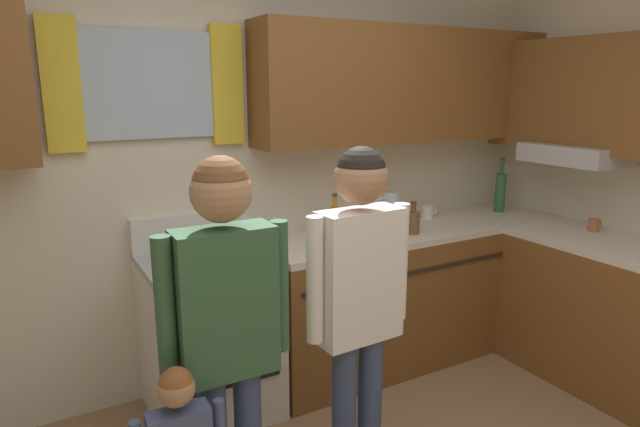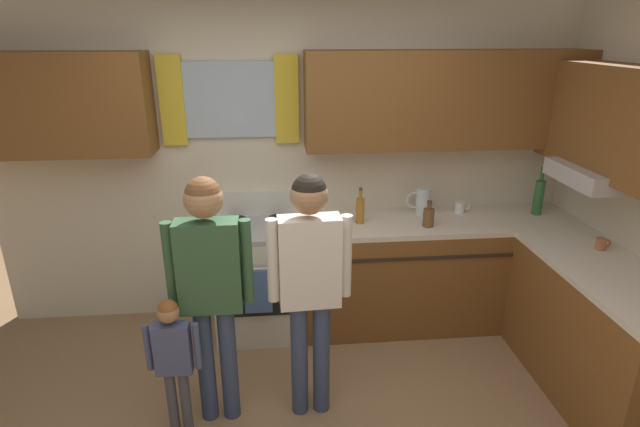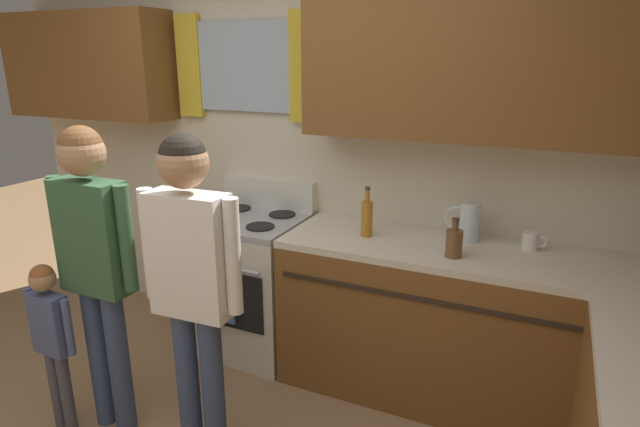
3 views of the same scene
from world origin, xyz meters
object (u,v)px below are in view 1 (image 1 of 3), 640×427
bottle_squat_brown (413,222)px  bottle_oil_amber (334,223)px  adult_in_plaid (359,289)px  cup_terracotta (594,225)px  stove_oven (210,333)px  water_pitcher (390,208)px  mug_ceramic_white (428,212)px  bottle_wine_green (500,191)px  adult_holding_child (226,318)px

bottle_squat_brown → bottle_oil_amber: (-0.51, 0.12, 0.03)m
bottle_squat_brown → adult_in_plaid: bearing=-138.7°
bottle_squat_brown → cup_terracotta: size_ratio=1.88×
stove_oven → bottle_squat_brown: bearing=-6.0°
bottle_oil_amber → water_pitcher: 0.55m
bottle_oil_amber → mug_ceramic_white: bearing=10.2°
bottle_wine_green → adult_holding_child: size_ratio=0.25×
stove_oven → cup_terracotta: bearing=-15.7°
mug_ceramic_white → adult_holding_child: (-1.89, -1.12, 0.05)m
cup_terracotta → stove_oven: bearing=164.3°
stove_oven → adult_in_plaid: (0.33, -0.99, 0.53)m
cup_terracotta → water_pitcher: (-1.03, 0.80, 0.07)m
bottle_wine_green → adult_in_plaid: 2.18m
cup_terracotta → water_pitcher: bearing=142.3°
adult_holding_child → adult_in_plaid: 0.57m
stove_oven → bottle_squat_brown: size_ratio=5.37×
water_pitcher → adult_in_plaid: size_ratio=0.14×
bottle_squat_brown → adult_in_plaid: adult_in_plaid is taller
stove_oven → bottle_wine_green: bearing=1.1°
bottle_wine_green → cup_terracotta: (0.09, -0.70, -0.11)m
adult_holding_child → bottle_oil_amber: bearing=43.1°
bottle_squat_brown → bottle_oil_amber: bottle_oil_amber is taller
water_pitcher → bottle_wine_green: bearing=-5.6°
bottle_wine_green → water_pitcher: (-0.93, 0.09, -0.04)m
bottle_oil_amber → adult_holding_child: adult_holding_child is taller
water_pitcher → adult_holding_child: 1.93m
bottle_squat_brown → adult_holding_child: size_ratio=0.13×
stove_oven → water_pitcher: 1.44m
bottle_squat_brown → mug_ceramic_white: bottle_squat_brown is taller
water_pitcher → adult_in_plaid: adult_in_plaid is taller
bottle_oil_amber → adult_in_plaid: adult_in_plaid is taller
adult_in_plaid → mug_ceramic_white: bearing=40.3°
bottle_wine_green → cup_terracotta: bottle_wine_green is taller
mug_ceramic_white → cup_terracotta: mug_ceramic_white is taller
cup_terracotta → bottle_oil_amber: bearing=157.7°
adult_in_plaid → bottle_oil_amber: bearing=64.5°
bottle_oil_amber → bottle_squat_brown: bearing=-12.8°
bottle_wine_green → adult_holding_child: bearing=-157.5°
water_pitcher → adult_holding_child: adult_holding_child is taller
water_pitcher → adult_in_plaid: (-0.99, -1.12, -0.02)m
stove_oven → bottle_wine_green: (2.26, 0.04, 0.58)m
bottle_squat_brown → bottle_wine_green: 0.98m
bottle_squat_brown → water_pitcher: water_pitcher is taller
adult_holding_child → adult_in_plaid: same height
bottle_wine_green → mug_ceramic_white: 0.62m
cup_terracotta → adult_in_plaid: (-2.02, -0.33, 0.06)m
bottle_oil_amber → mug_ceramic_white: 0.87m
bottle_wine_green → mug_ceramic_white: (-0.61, 0.09, -0.10)m
bottle_oil_amber → water_pitcher: size_ratio=1.30×
bottle_wine_green → mug_ceramic_white: bottle_wine_green is taller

